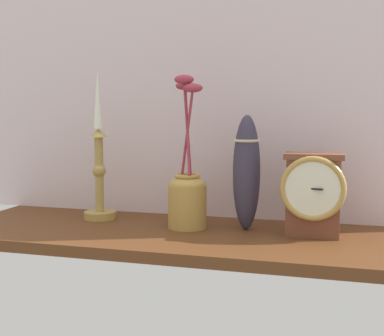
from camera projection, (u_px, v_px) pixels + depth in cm
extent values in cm
cube|color=#583017|center=(170.00, 236.00, 117.39)|extent=(100.00, 36.00, 2.40)
cube|color=silver|center=(193.00, 85.00, 131.35)|extent=(120.00, 2.00, 65.00)
cube|color=brown|center=(313.00, 198.00, 111.52)|extent=(10.91, 5.84, 16.27)
cube|color=brown|center=(314.00, 156.00, 110.56)|extent=(12.22, 6.54, 1.20)
torus|color=#B89146|center=(313.00, 188.00, 108.08)|extent=(13.35, 1.21, 13.35)
cylinder|color=white|center=(313.00, 189.00, 107.99)|extent=(11.17, 0.40, 11.17)
cube|color=black|center=(313.00, 189.00, 107.70)|extent=(4.18, 2.07, 0.30)
cylinder|color=#AE9046|center=(100.00, 215.00, 129.74)|extent=(7.73, 7.73, 1.80)
cylinder|color=#AE9046|center=(99.00, 175.00, 128.64)|extent=(2.08, 2.08, 18.13)
sphere|color=#AE9046|center=(99.00, 171.00, 128.54)|extent=(3.33, 3.33, 3.33)
cone|color=#AE9046|center=(98.00, 133.00, 127.53)|extent=(4.34, 4.34, 2.00)
cone|color=white|center=(98.00, 99.00, 126.65)|extent=(2.17, 2.17, 14.14)
cylinder|color=#B68B40|center=(187.00, 206.00, 119.46)|extent=(8.66, 8.66, 9.74)
ellipsoid|color=#B68B40|center=(187.00, 185.00, 118.92)|extent=(8.23, 8.23, 4.11)
torus|color=#B68B40|center=(187.00, 176.00, 118.70)|extent=(5.62, 5.62, 0.86)
cylinder|color=#A03242|center=(187.00, 131.00, 117.59)|extent=(2.90, 5.16, 19.53)
ellipsoid|color=#A03242|center=(185.00, 86.00, 118.99)|extent=(4.40, 2.80, 2.00)
cylinder|color=#A03242|center=(187.00, 132.00, 117.63)|extent=(3.91, 3.49, 19.00)
ellipsoid|color=#A03242|center=(193.00, 88.00, 114.73)|extent=(4.40, 2.80, 2.00)
cylinder|color=#A03242|center=(187.00, 128.00, 117.53)|extent=(1.40, 2.82, 21.15)
ellipsoid|color=#A03242|center=(184.00, 79.00, 115.41)|extent=(4.40, 2.80, 2.00)
ellipsoid|color=#373143|center=(246.00, 173.00, 116.91)|extent=(6.01, 6.01, 25.34)
torus|color=#CCB78C|center=(247.00, 141.00, 116.13)|extent=(5.71, 5.71, 0.60)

